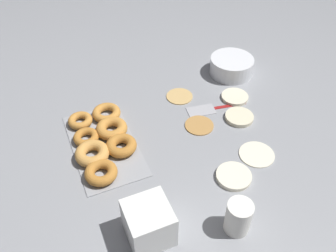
% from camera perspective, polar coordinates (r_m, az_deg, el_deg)
% --- Properties ---
extents(ground_plane, '(3.00, 3.00, 0.00)m').
position_cam_1_polar(ground_plane, '(1.28, 4.80, -1.18)').
color(ground_plane, gray).
extents(pancake_0, '(0.11, 0.11, 0.01)m').
position_cam_1_polar(pancake_0, '(1.44, 10.67, 4.60)').
color(pancake_0, beige).
rests_on(pancake_0, ground_plane).
extents(pancake_1, '(0.12, 0.12, 0.01)m').
position_cam_1_polar(pancake_1, '(1.23, 14.05, -4.37)').
color(pancake_1, silver).
rests_on(pancake_1, ground_plane).
extents(pancake_2, '(0.11, 0.11, 0.01)m').
position_cam_1_polar(pancake_2, '(1.30, 5.04, 0.17)').
color(pancake_2, '#B27F42').
rests_on(pancake_2, ground_plane).
extents(pancake_3, '(0.11, 0.11, 0.02)m').
position_cam_1_polar(pancake_3, '(1.35, 11.36, 1.42)').
color(pancake_3, beige).
rests_on(pancake_3, ground_plane).
extents(pancake_4, '(0.11, 0.11, 0.01)m').
position_cam_1_polar(pancake_4, '(1.43, 1.86, 4.85)').
color(pancake_4, tan).
rests_on(pancake_4, ground_plane).
extents(pancake_5, '(0.11, 0.11, 0.01)m').
position_cam_1_polar(pancake_5, '(1.15, 10.50, -7.92)').
color(pancake_5, silver).
rests_on(pancake_5, ground_plane).
extents(donut_tray, '(0.39, 0.21, 0.04)m').
position_cam_1_polar(donut_tray, '(1.24, -10.48, -2.27)').
color(donut_tray, '#93969B').
rests_on(donut_tray, ground_plane).
extents(batter_bowl, '(0.18, 0.18, 0.07)m').
position_cam_1_polar(batter_bowl, '(1.56, 10.13, 9.46)').
color(batter_bowl, white).
rests_on(batter_bowl, ground_plane).
extents(container_stack, '(0.12, 0.12, 0.12)m').
position_cam_1_polar(container_stack, '(0.97, -3.13, -15.28)').
color(container_stack, white).
rests_on(container_stack, ground_plane).
extents(paper_cup, '(0.07, 0.07, 0.10)m').
position_cam_1_polar(paper_cup, '(1.01, 11.21, -14.14)').
color(paper_cup, white).
rests_on(paper_cup, ground_plane).
extents(spatula, '(0.08, 0.24, 0.01)m').
position_cam_1_polar(spatula, '(1.37, 6.38, 2.69)').
color(spatula, maroon).
rests_on(spatula, ground_plane).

